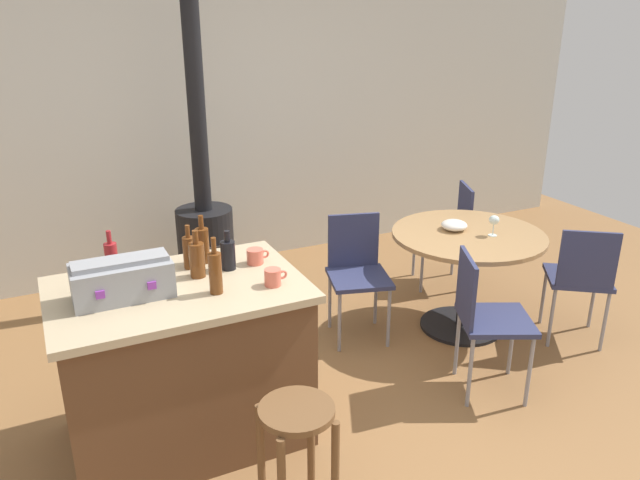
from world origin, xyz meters
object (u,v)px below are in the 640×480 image
wooden_stool (297,442)px  serving_bowl (454,225)px  bottle_0 (228,254)px  bottle_4 (197,259)px  kitchen_island (184,363)px  bottle_3 (112,259)px  folding_chair_left (449,227)px  folding_chair_far (581,275)px  bottle_5 (215,272)px  bottle_2 (203,244)px  dining_table (467,256)px  toolbox (122,279)px  cup_0 (273,277)px  folding_chair_near (485,313)px  wood_stove (205,230)px  cup_1 (255,256)px  folding_chair_right (357,268)px  bottle_1 (189,252)px  wine_glass (494,221)px

wooden_stool → serving_bowl: serving_bowl is taller
bottle_0 → bottle_4: size_ratio=0.85×
kitchen_island → bottle_3: bearing=134.3°
folding_chair_left → bottle_4: 2.55m
folding_chair_far → bottle_5: (-2.50, 0.00, 0.49)m
wooden_stool → bottle_2: (-0.07, 1.09, 0.53)m
dining_table → folding_chair_left: folding_chair_left is taller
toolbox → bottle_3: (-0.01, 0.29, 0.00)m
dining_table → cup_0: cup_0 is taller
folding_chair_near → bottle_4: size_ratio=3.48×
wood_stove → bottle_2: wood_stove is taller
folding_chair_far → bottle_2: bottle_2 is taller
folding_chair_left → toolbox: toolbox is taller
wood_stove → bottle_3: 1.68m
cup_1 → folding_chair_far: bearing=-7.0°
folding_chair_right → bottle_3: bottle_3 is taller
toolbox → bottle_2: bottle_2 is taller
folding_chair_far → bottle_2: size_ratio=3.20×
folding_chair_far → bottle_4: size_ratio=3.40×
folding_chair_near → bottle_3: (-1.95, 0.61, 0.46)m
wooden_stool → folding_chair_far: (2.38, 0.68, 0.04)m
folding_chair_left → toolbox: size_ratio=1.85×
bottle_2 → serving_bowl: (1.82, 0.18, -0.22)m
dining_table → bottle_1: bearing=-176.1°
toolbox → bottle_3: bearing=91.5°
wooden_stool → folding_chair_far: 2.47m
folding_chair_near → bottle_3: bearing=162.6°
folding_chair_far → wood_stove: size_ratio=0.37×
folding_chair_far → folding_chair_left: folding_chair_far is taller
wood_stove → bottle_0: size_ratio=10.74×
dining_table → bottle_4: size_ratio=4.20×
bottle_4 → kitchen_island: bearing=-149.9°
bottle_4 → bottle_0: bearing=8.6°
wine_glass → wooden_stool: bearing=-151.0°
dining_table → folding_chair_right: 0.77m
bottle_5 → folding_chair_left: bearing=27.2°
bottle_3 → cup_0: (0.70, -0.46, -0.05)m
wooden_stool → cup_0: 0.82m
wooden_stool → wood_stove: 2.52m
dining_table → wine_glass: wine_glass is taller
bottle_0 → cup_1: 0.16m
folding_chair_right → bottle_4: bottle_4 is taller
folding_chair_far → toolbox: toolbox is taller
folding_chair_right → cup_1: 1.12m
bottle_2 → bottle_3: bottle_2 is taller
dining_table → bottle_3: 2.38m
kitchen_island → serving_bowl: bearing=12.0°
wooden_stool → bottle_3: size_ratio=2.57×
bottle_0 → wine_glass: bearing=3.7°
wooden_stool → cup_0: bearing=76.1°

